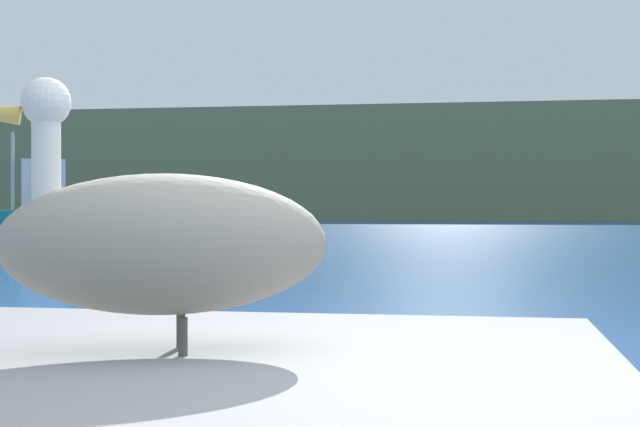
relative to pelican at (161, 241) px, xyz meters
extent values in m
cube|color=#6B7A51|center=(1.14, 77.90, 3.66)|extent=(140.00, 11.28, 9.47)
ellipsoid|color=gray|center=(0.01, 0.00, -0.01)|extent=(1.16, 0.82, 0.46)
cylinder|color=white|center=(-0.33, -0.12, 0.22)|extent=(0.09, 0.09, 0.33)
sphere|color=white|center=(-0.33, -0.12, 0.44)|extent=(0.16, 0.16, 0.16)
cylinder|color=#4C4742|center=(0.09, -0.06, -0.30)|extent=(0.03, 0.03, 0.12)
cylinder|color=#4C4742|center=(0.03, 0.10, -0.30)|extent=(0.03, 0.03, 0.12)
cube|color=teal|center=(-12.71, 26.34, -0.56)|extent=(5.42, 3.80, 1.03)
cube|color=silver|center=(-13.23, 26.09, 0.80)|extent=(1.81, 1.77, 1.69)
cylinder|color=#B2B2B2|center=(-14.11, 25.66, 1.25)|extent=(0.12, 0.12, 2.59)
camera|label=1|loc=(1.00, -2.86, 0.11)|focal=52.12mm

